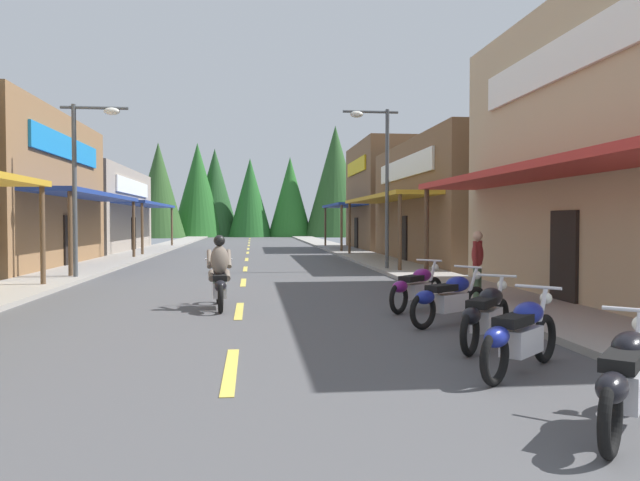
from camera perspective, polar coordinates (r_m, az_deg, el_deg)
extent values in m
cube|color=#4C4C4F|center=(28.61, -6.89, -2.03)|extent=(9.70, 88.37, 0.10)
cube|color=#9E9991|center=(29.27, -18.67, -1.81)|extent=(2.24, 88.37, 0.12)
cube|color=#9E9991|center=(29.16, 4.93, -1.74)|extent=(2.24, 88.37, 0.12)
cube|color=#E0C64C|center=(7.85, -8.36, -11.88)|extent=(0.16, 2.40, 0.01)
cube|color=#E0C64C|center=(12.82, -7.57, -6.53)|extent=(0.16, 2.40, 0.01)
cube|color=#E0C64C|center=(18.65, -7.18, -3.91)|extent=(0.16, 2.40, 0.01)
cube|color=#E0C64C|center=(23.90, -7.00, -2.65)|extent=(0.16, 2.40, 0.01)
cube|color=#E0C64C|center=(29.78, -6.87, -1.77)|extent=(0.16, 2.40, 0.01)
cube|color=#E0C64C|center=(36.17, -6.78, -1.14)|extent=(0.16, 2.40, 0.01)
cube|color=#E0C64C|center=(41.21, -6.73, -0.78)|extent=(0.16, 2.40, 0.01)
cube|color=#E0C64C|center=(46.87, -6.68, -0.47)|extent=(0.16, 2.40, 0.01)
cube|color=#E0C64C|center=(52.54, -6.65, -0.22)|extent=(0.16, 2.40, 0.01)
cube|color=#E0C64C|center=(58.00, -6.62, -0.03)|extent=(0.16, 2.40, 0.01)
cube|color=#E0C64C|center=(64.85, -6.59, 0.16)|extent=(0.16, 2.40, 0.01)
cylinder|color=brown|center=(18.51, -24.52, 0.25)|extent=(0.14, 0.14, 2.82)
cube|color=navy|center=(26.20, -20.69, 3.97)|extent=(1.80, 10.84, 0.16)
cylinder|color=brown|center=(20.97, -22.32, 0.44)|extent=(0.14, 0.14, 2.82)
cylinder|color=brown|center=(31.13, -17.03, 0.90)|extent=(0.14, 0.14, 2.82)
cube|color=#197FCC|center=(26.57, -22.51, 8.00)|extent=(0.10, 8.43, 0.90)
cube|color=black|center=(26.42, -22.45, -0.08)|extent=(0.08, 1.10, 2.10)
cube|color=gray|center=(40.32, -21.84, 2.64)|extent=(6.76, 13.67, 5.07)
cube|color=navy|center=(39.40, -15.83, 3.26)|extent=(1.80, 12.30, 0.16)
cylinder|color=brown|center=(33.41, -16.30, 0.97)|extent=(0.14, 0.14, 2.82)
cylinder|color=brown|center=(45.18, -13.69, 1.19)|extent=(0.14, 0.14, 2.82)
cube|color=white|center=(39.59, -17.04, 4.76)|extent=(0.10, 9.57, 0.90)
cube|color=black|center=(39.55, -17.03, 0.56)|extent=(0.08, 1.10, 2.10)
cube|color=#B72D28|center=(13.98, 18.81, 5.98)|extent=(1.80, 10.86, 0.16)
cylinder|color=brown|center=(18.61, 9.93, 0.39)|extent=(0.14, 0.14, 2.82)
cube|color=white|center=(14.76, 21.99, 15.77)|extent=(0.10, 8.44, 0.90)
cube|color=black|center=(14.35, 21.85, -1.56)|extent=(0.08, 1.10, 2.10)
cube|color=brown|center=(29.01, 15.95, 3.44)|extent=(8.36, 12.99, 5.44)
cube|color=gold|center=(27.50, 6.09, 3.97)|extent=(1.80, 11.69, 0.16)
cylinder|color=brown|center=(21.83, 7.48, 0.61)|extent=(0.14, 0.14, 2.82)
cylinder|color=brown|center=(32.90, 2.77, 1.02)|extent=(0.14, 0.14, 2.82)
cube|color=white|center=(27.77, 7.81, 6.72)|extent=(0.10, 9.09, 0.90)
cube|color=black|center=(27.69, 7.82, 0.12)|extent=(0.08, 1.10, 2.10)
cube|color=brown|center=(40.78, 8.39, 4.06)|extent=(7.08, 9.29, 6.95)
cube|color=navy|center=(39.86, 2.19, 3.31)|extent=(1.80, 8.36, 0.16)
cylinder|color=brown|center=(35.81, 2.03, 1.09)|extent=(0.14, 0.14, 2.82)
cylinder|color=brown|center=(43.70, 0.50, 1.22)|extent=(0.14, 0.14, 2.82)
cube|color=yellow|center=(40.14, 3.39, 6.89)|extent=(0.10, 6.51, 0.90)
cube|color=black|center=(39.99, 3.41, 0.65)|extent=(0.08, 1.10, 2.10)
cylinder|color=#474C51|center=(20.60, -21.97, 4.17)|extent=(0.14, 0.14, 5.51)
cylinder|color=#474C51|center=(20.72, -20.34, 11.56)|extent=(2.06, 0.10, 0.10)
ellipsoid|color=silver|center=(20.59, -18.89, 11.36)|extent=(0.50, 0.30, 0.24)
cylinder|color=#474C51|center=(22.76, 6.30, 4.65)|extent=(0.14, 0.14, 5.99)
cylinder|color=#474C51|center=(22.96, 4.76, 11.91)|extent=(2.06, 0.10, 0.10)
ellipsoid|color=silver|center=(22.85, 3.44, 11.70)|extent=(0.50, 0.30, 0.24)
torus|color=black|center=(6.90, 27.69, -11.31)|extent=(0.50, 0.54, 0.64)
torus|color=black|center=(5.46, 25.53, -14.76)|extent=(0.50, 0.54, 0.64)
cube|color=silver|center=(6.16, 26.75, -12.12)|extent=(0.67, 0.71, 0.32)
ellipsoid|color=black|center=(6.28, 27.07, -8.86)|extent=(0.61, 0.63, 0.28)
cube|color=black|center=(5.85, 26.42, -10.03)|extent=(0.61, 0.63, 0.12)
ellipsoid|color=black|center=(5.45, 25.66, -12.30)|extent=(0.47, 0.49, 0.24)
cylinder|color=silver|center=(6.70, 27.58, -8.81)|extent=(0.29, 0.32, 0.71)
cylinder|color=silver|center=(6.53, 27.49, -5.80)|extent=(0.47, 0.43, 0.04)
torus|color=black|center=(8.63, 20.27, -8.59)|extent=(0.54, 0.51, 0.64)
torus|color=black|center=(7.27, 16.03, -10.50)|extent=(0.54, 0.51, 0.64)
cube|color=silver|center=(7.93, 18.34, -8.91)|extent=(0.70, 0.68, 0.32)
ellipsoid|color=navy|center=(8.06, 18.91, -6.43)|extent=(0.63, 0.62, 0.28)
cube|color=black|center=(7.65, 17.64, -7.16)|extent=(0.63, 0.61, 0.12)
ellipsoid|color=navy|center=(7.27, 16.21, -8.66)|extent=(0.49, 0.47, 0.24)
cylinder|color=silver|center=(8.45, 19.98, -6.54)|extent=(0.31, 0.30, 0.71)
cylinder|color=silver|center=(8.30, 19.71, -4.12)|extent=(0.44, 0.47, 0.04)
sphere|color=white|center=(8.58, 20.38, -5.08)|extent=(0.16, 0.16, 0.16)
torus|color=black|center=(10.15, 16.58, -7.00)|extent=(0.48, 0.56, 0.64)
torus|color=black|center=(8.73, 13.84, -8.41)|extent=(0.48, 0.56, 0.64)
cube|color=silver|center=(9.42, 15.32, -7.18)|extent=(0.66, 0.72, 0.32)
ellipsoid|color=black|center=(9.57, 15.69, -5.11)|extent=(0.60, 0.64, 0.28)
cube|color=black|center=(9.15, 14.87, -5.67)|extent=(0.59, 0.64, 0.12)
ellipsoid|color=black|center=(8.74, 13.96, -6.87)|extent=(0.46, 0.49, 0.24)
cylinder|color=silver|center=(9.98, 16.39, -5.24)|extent=(0.28, 0.33, 0.71)
cylinder|color=silver|center=(9.83, 16.22, -3.17)|extent=(0.49, 0.41, 0.04)
sphere|color=white|center=(10.11, 16.66, -4.01)|extent=(0.16, 0.16, 0.16)
torus|color=black|center=(11.85, 14.35, -5.72)|extent=(0.59, 0.44, 0.64)
torus|color=black|center=(10.68, 9.61, -6.51)|extent=(0.59, 0.44, 0.64)
cube|color=silver|center=(11.25, 12.11, -5.70)|extent=(0.74, 0.62, 0.32)
ellipsoid|color=navy|center=(11.37, 12.74, -4.00)|extent=(0.64, 0.58, 0.28)
cube|color=black|center=(11.02, 11.31, -4.38)|extent=(0.65, 0.56, 0.12)
ellipsoid|color=navy|center=(10.69, 9.79, -5.26)|extent=(0.50, 0.44, 0.24)
cylinder|color=silver|center=(11.71, 13.99, -4.18)|extent=(0.34, 0.26, 0.71)
cylinder|color=silver|center=(11.58, 13.65, -2.41)|extent=(0.36, 0.52, 0.04)
sphere|color=white|center=(11.82, 14.46, -3.16)|extent=(0.16, 0.16, 0.16)
torus|color=black|center=(13.62, 10.65, -4.72)|extent=(0.52, 0.52, 0.64)
torus|color=black|center=(12.33, 7.38, -5.39)|extent=(0.52, 0.52, 0.64)
cube|color=silver|center=(12.96, 9.10, -4.69)|extent=(0.69, 0.69, 0.32)
ellipsoid|color=#721972|center=(13.10, 9.53, -3.21)|extent=(0.62, 0.62, 0.28)
cube|color=black|center=(12.71, 8.55, -3.54)|extent=(0.62, 0.62, 0.12)
ellipsoid|color=#721972|center=(12.34, 7.50, -4.30)|extent=(0.48, 0.48, 0.24)
cylinder|color=silver|center=(13.48, 10.40, -3.38)|extent=(0.30, 0.31, 0.71)
cylinder|color=silver|center=(13.34, 10.16, -1.83)|extent=(0.45, 0.45, 0.04)
sphere|color=white|center=(13.60, 10.72, -2.49)|extent=(0.16, 0.16, 0.16)
torus|color=black|center=(14.00, -9.47, -4.54)|extent=(0.15, 0.65, 0.64)
torus|color=black|center=(12.51, -9.29, -5.29)|extent=(0.15, 0.65, 0.64)
cube|color=silver|center=(13.24, -9.39, -4.55)|extent=(0.34, 0.72, 0.32)
ellipsoid|color=black|center=(13.41, -9.42, -3.10)|extent=(0.36, 0.58, 0.28)
cube|color=black|center=(12.97, -9.36, -3.44)|extent=(0.33, 0.62, 0.12)
ellipsoid|color=black|center=(12.53, -9.30, -4.22)|extent=(0.27, 0.46, 0.24)
cylinder|color=silver|center=(13.83, -9.47, -3.24)|extent=(0.09, 0.37, 0.71)
cylinder|color=silver|center=(13.69, -9.46, -1.74)|extent=(0.60, 0.09, 0.04)
sphere|color=white|center=(13.98, -9.49, -2.36)|extent=(0.16, 0.16, 0.16)
ellipsoid|color=#726659|center=(13.04, -9.38, -1.78)|extent=(0.41, 0.41, 0.64)
sphere|color=black|center=(13.07, -9.40, -0.02)|extent=(0.24, 0.24, 0.24)
cylinder|color=#726659|center=(13.23, -10.09, -3.25)|extent=(0.17, 0.43, 0.24)
cylinder|color=#726659|center=(13.33, -10.31, -1.71)|extent=(0.14, 0.51, 0.40)
cylinder|color=#726659|center=(13.24, -8.70, -3.24)|extent=(0.17, 0.43, 0.24)
cylinder|color=#726659|center=(13.34, -8.53, -1.69)|extent=(0.14, 0.51, 0.40)
cylinder|color=#3F593F|center=(14.24, 14.41, -4.09)|extent=(0.14, 0.14, 0.82)
cylinder|color=#3F593F|center=(14.42, 14.59, -4.02)|extent=(0.14, 0.14, 0.82)
ellipsoid|color=maroon|center=(14.28, 14.52, -1.26)|extent=(0.42, 0.44, 0.58)
cylinder|color=maroon|center=(14.04, 14.28, -1.18)|extent=(0.09, 0.09, 0.55)
cylinder|color=maroon|center=(14.51, 14.76, -1.09)|extent=(0.09, 0.09, 0.55)
sphere|color=tan|center=(14.26, 14.54, 0.40)|extent=(0.22, 0.22, 0.22)
cone|color=#285023|center=(73.31, 1.45, 5.56)|extent=(7.46, 7.46, 13.32)
cone|color=#2C5023|center=(71.08, -14.87, 4.58)|extent=(6.01, 6.01, 10.73)
cone|color=#246523|center=(73.62, -2.81, 4.10)|extent=(5.38, 5.38, 9.60)
cone|color=#215D23|center=(73.47, -6.55, 4.01)|extent=(5.26, 5.26, 9.39)
cone|color=#224C23|center=(75.63, -9.80, 4.44)|extent=(6.01, 6.01, 10.73)
cone|color=#235F23|center=(74.35, -11.37, 4.67)|extent=(6.28, 6.28, 11.21)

